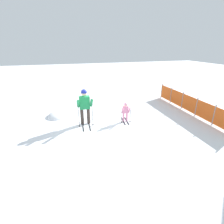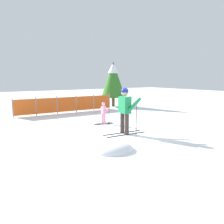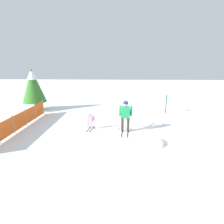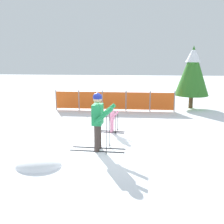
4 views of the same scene
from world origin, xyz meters
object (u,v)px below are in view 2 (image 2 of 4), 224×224
safety_fence (67,104)px  conifer_far (113,79)px  skier_adult (125,107)px  skier_child (104,112)px

safety_fence → conifer_far: conifer_far is taller
skier_adult → conifer_far: conifer_far is taller
skier_adult → skier_child: size_ratio=1.75×
skier_child → conifer_far: 6.70m
skier_adult → safety_fence: 6.21m
skier_adult → safety_fence: (0.09, 6.19, -0.55)m
skier_child → safety_fence: (-0.20, 4.13, -0.06)m
skier_adult → conifer_far: (4.29, 7.22, 1.02)m
skier_adult → conifer_far: 8.46m
skier_child → conifer_far: bearing=60.0°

